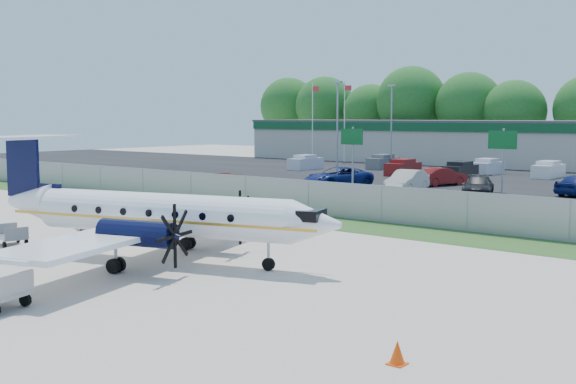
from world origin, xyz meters
The scene contains 24 objects.
ground centered at (0.00, 0.00, 0.00)m, with size 170.00×170.00×0.00m, color beige.
grass_verge centered at (0.00, 12.00, 0.01)m, with size 170.00×4.00×0.02m, color #2D561E.
access_road centered at (0.00, 19.00, 0.01)m, with size 170.00×8.00×0.02m, color black.
parking_lot centered at (0.00, 40.00, 0.01)m, with size 170.00×32.00×0.02m, color black.
perimeter_fence centered at (0.00, 14.00, 1.00)m, with size 120.00×0.06×1.99m.
building_west centered at (-24.00, 61.98, 2.63)m, with size 46.40×12.40×5.24m.
sign_left centered at (-8.00, 22.91, 3.61)m, with size 1.80×0.26×5.00m.
sign_mid centered at (3.00, 22.91, 3.61)m, with size 1.80×0.26×5.00m.
flagpole_west centered at (-35.92, 55.00, 5.64)m, with size 1.06×0.12×10.00m.
flagpole_east centered at (-30.92, 55.00, 5.64)m, with size 1.06×0.12×10.00m.
light_pole_nw centered at (-20.00, 38.00, 5.23)m, with size 0.90×0.35×9.09m.
light_pole_sw centered at (-20.00, 48.00, 5.23)m, with size 0.90×0.35×9.09m.
aircraft centered at (-1.36, -0.61, 1.88)m, with size 15.96×15.58×4.88m.
pushback_tug centered at (-10.00, 2.69, 0.63)m, with size 2.85×2.53×1.33m.
baggage_cart_near centered at (-8.97, -2.50, 0.42)m, with size 1.91×1.40×0.90m.
cone_nose centered at (12.33, -5.07, 0.27)m, with size 0.40×0.40×0.57m.
cone_starboard_wing centered at (-4.89, 10.85, 0.28)m, with size 0.42×0.42×0.60m.
road_car_west centered at (-14.55, 17.89, 0.00)m, with size 2.23×5.48×1.59m, color maroon.
road_car_mid centered at (3.49, 20.59, 0.00)m, with size 1.69×4.21×1.43m, color black.
parked_car_a centered at (-13.07, 28.34, 0.00)m, with size 2.71×5.87×1.63m, color navy.
parked_car_b centered at (-6.86, 28.64, 0.00)m, with size 1.77×5.08×1.67m, color beige.
parked_car_c centered at (-1.38, 29.25, 0.00)m, with size 2.04×5.01×1.45m, color black.
parked_car_f centered at (-7.21, 34.92, 0.00)m, with size 1.60×4.60×1.51m, color maroon.
far_parking_rows centered at (0.00, 45.00, 0.00)m, with size 56.00×10.00×1.60m, color gray, non-canonical shape.
Camera 1 is at (20.62, -19.21, 5.72)m, focal length 45.00 mm.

